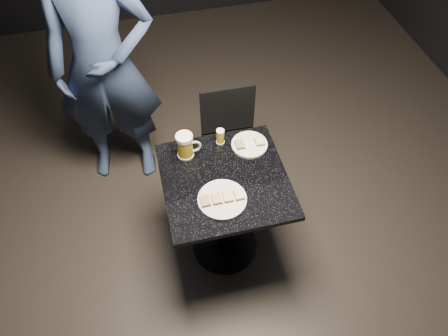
# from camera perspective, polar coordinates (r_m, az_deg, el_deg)

# --- Properties ---
(floor) EXTENTS (6.00, 6.00, 0.00)m
(floor) POSITION_cam_1_polar(r_m,az_deg,el_deg) (3.07, 0.09, -10.09)
(floor) COLOR black
(floor) RESTS_ON ground
(plate_large) EXTENTS (0.27, 0.27, 0.01)m
(plate_large) POSITION_cam_1_polar(r_m,az_deg,el_deg) (2.35, -0.23, -4.12)
(plate_large) COLOR silver
(plate_large) RESTS_ON table
(plate_small) EXTENTS (0.22, 0.22, 0.01)m
(plate_small) POSITION_cam_1_polar(r_m,az_deg,el_deg) (2.60, 3.34, 3.08)
(plate_small) COLOR white
(plate_small) RESTS_ON table
(patron) EXTENTS (0.76, 0.56, 1.92)m
(patron) POSITION_cam_1_polar(r_m,az_deg,el_deg) (2.92, -15.49, 12.74)
(patron) COLOR navy
(patron) RESTS_ON floor
(table) EXTENTS (0.70, 0.70, 0.75)m
(table) POSITION_cam_1_polar(r_m,az_deg,el_deg) (2.64, 0.10, -4.65)
(table) COLOR black
(table) RESTS_ON floor
(beer_mug) EXTENTS (0.14, 0.10, 0.16)m
(beer_mug) POSITION_cam_1_polar(r_m,az_deg,el_deg) (2.51, -5.05, 2.95)
(beer_mug) COLOR silver
(beer_mug) RESTS_ON table
(beer_tumbler) EXTENTS (0.05, 0.05, 0.10)m
(beer_tumbler) POSITION_cam_1_polar(r_m,az_deg,el_deg) (2.59, -0.48, 4.15)
(beer_tumbler) COLOR silver
(beer_tumbler) RESTS_ON table
(chair) EXTENTS (0.38, 0.38, 0.85)m
(chair) POSITION_cam_1_polar(r_m,az_deg,el_deg) (2.99, 0.91, 3.82)
(chair) COLOR black
(chair) RESTS_ON floor
(canapes_on_plate_large) EXTENTS (0.24, 0.07, 0.02)m
(canapes_on_plate_large) POSITION_cam_1_polar(r_m,az_deg,el_deg) (2.33, -0.23, -3.88)
(canapes_on_plate_large) COLOR #4C3521
(canapes_on_plate_large) RESTS_ON plate_large
(canapes_on_plate_small) EXTENTS (0.17, 0.07, 0.02)m
(canapes_on_plate_small) POSITION_cam_1_polar(r_m,az_deg,el_deg) (2.59, 3.36, 3.32)
(canapes_on_plate_small) COLOR #4C3521
(canapes_on_plate_small) RESTS_ON plate_small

